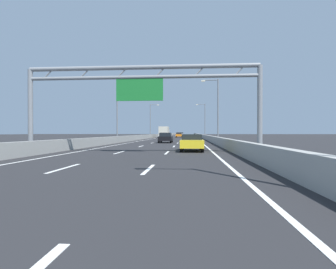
% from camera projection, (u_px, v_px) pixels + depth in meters
% --- Properties ---
extents(ground_plane, '(260.00, 260.00, 0.00)m').
position_uv_depth(ground_plane, '(180.00, 136.00, 98.51)').
color(ground_plane, '#262628').
extents(lane_dash_left_1, '(0.16, 3.00, 0.01)m').
position_uv_depth(lane_dash_left_1, '(64.00, 168.00, 11.44)').
color(lane_dash_left_1, white).
rests_on(lane_dash_left_1, ground_plane).
extents(lane_dash_left_2, '(0.16, 3.00, 0.01)m').
position_uv_depth(lane_dash_left_2, '(119.00, 152.00, 20.41)').
color(lane_dash_left_2, white).
rests_on(lane_dash_left_2, ground_plane).
extents(lane_dash_left_3, '(0.16, 3.00, 0.01)m').
position_uv_depth(lane_dash_left_3, '(141.00, 146.00, 29.38)').
color(lane_dash_left_3, white).
rests_on(lane_dash_left_3, ground_plane).
extents(lane_dash_left_4, '(0.16, 3.00, 0.01)m').
position_uv_depth(lane_dash_left_4, '(152.00, 143.00, 38.35)').
color(lane_dash_left_4, white).
rests_on(lane_dash_left_4, ground_plane).
extents(lane_dash_left_5, '(0.16, 3.00, 0.01)m').
position_uv_depth(lane_dash_left_5, '(159.00, 141.00, 47.32)').
color(lane_dash_left_5, white).
rests_on(lane_dash_left_5, ground_plane).
extents(lane_dash_left_6, '(0.16, 3.00, 0.01)m').
position_uv_depth(lane_dash_left_6, '(164.00, 140.00, 56.29)').
color(lane_dash_left_6, white).
rests_on(lane_dash_left_6, ground_plane).
extents(lane_dash_left_7, '(0.16, 3.00, 0.01)m').
position_uv_depth(lane_dash_left_7, '(168.00, 139.00, 65.26)').
color(lane_dash_left_7, white).
rests_on(lane_dash_left_7, ground_plane).
extents(lane_dash_left_8, '(0.16, 3.00, 0.01)m').
position_uv_depth(lane_dash_left_8, '(170.00, 138.00, 74.23)').
color(lane_dash_left_8, white).
rests_on(lane_dash_left_8, ground_plane).
extents(lane_dash_left_9, '(0.16, 3.00, 0.01)m').
position_uv_depth(lane_dash_left_9, '(173.00, 137.00, 83.21)').
color(lane_dash_left_9, white).
rests_on(lane_dash_left_9, ground_plane).
extents(lane_dash_left_10, '(0.16, 3.00, 0.01)m').
position_uv_depth(lane_dash_left_10, '(174.00, 137.00, 92.18)').
color(lane_dash_left_10, white).
rests_on(lane_dash_left_10, ground_plane).
extents(lane_dash_left_11, '(0.16, 3.00, 0.01)m').
position_uv_depth(lane_dash_left_11, '(176.00, 136.00, 101.15)').
color(lane_dash_left_11, white).
rests_on(lane_dash_left_11, ground_plane).
extents(lane_dash_left_12, '(0.16, 3.00, 0.01)m').
position_uv_depth(lane_dash_left_12, '(177.00, 136.00, 110.12)').
color(lane_dash_left_12, white).
rests_on(lane_dash_left_12, ground_plane).
extents(lane_dash_left_13, '(0.16, 3.00, 0.01)m').
position_uv_depth(lane_dash_left_13, '(178.00, 136.00, 119.09)').
color(lane_dash_left_13, white).
rests_on(lane_dash_left_13, ground_plane).
extents(lane_dash_left_14, '(0.16, 3.00, 0.01)m').
position_uv_depth(lane_dash_left_14, '(179.00, 135.00, 128.06)').
color(lane_dash_left_14, white).
rests_on(lane_dash_left_14, ground_plane).
extents(lane_dash_left_15, '(0.16, 3.00, 0.01)m').
position_uv_depth(lane_dash_left_15, '(179.00, 135.00, 137.03)').
color(lane_dash_left_15, white).
rests_on(lane_dash_left_15, ground_plane).
extents(lane_dash_left_16, '(0.16, 3.00, 0.01)m').
position_uv_depth(lane_dash_left_16, '(180.00, 135.00, 146.00)').
color(lane_dash_left_16, white).
rests_on(lane_dash_left_16, ground_plane).
extents(lane_dash_left_17, '(0.16, 3.00, 0.01)m').
position_uv_depth(lane_dash_left_17, '(181.00, 135.00, 154.97)').
color(lane_dash_left_17, white).
rests_on(lane_dash_left_17, ground_plane).
extents(lane_dash_right_1, '(0.16, 3.00, 0.01)m').
position_uv_depth(lane_dash_right_1, '(149.00, 169.00, 11.15)').
color(lane_dash_right_1, white).
rests_on(lane_dash_right_1, ground_plane).
extents(lane_dash_right_2, '(0.16, 3.00, 0.01)m').
position_uv_depth(lane_dash_right_2, '(167.00, 153.00, 20.12)').
color(lane_dash_right_2, white).
rests_on(lane_dash_right_2, ground_plane).
extents(lane_dash_right_3, '(0.16, 3.00, 0.01)m').
position_uv_depth(lane_dash_right_3, '(174.00, 146.00, 29.09)').
color(lane_dash_right_3, white).
rests_on(lane_dash_right_3, ground_plane).
extents(lane_dash_right_4, '(0.16, 3.00, 0.01)m').
position_uv_depth(lane_dash_right_4, '(178.00, 143.00, 38.06)').
color(lane_dash_right_4, white).
rests_on(lane_dash_right_4, ground_plane).
extents(lane_dash_right_5, '(0.16, 3.00, 0.01)m').
position_uv_depth(lane_dash_right_5, '(180.00, 141.00, 47.03)').
color(lane_dash_right_5, white).
rests_on(lane_dash_right_5, ground_plane).
extents(lane_dash_right_6, '(0.16, 3.00, 0.01)m').
position_uv_depth(lane_dash_right_6, '(182.00, 140.00, 56.00)').
color(lane_dash_right_6, white).
rests_on(lane_dash_right_6, ground_plane).
extents(lane_dash_right_7, '(0.16, 3.00, 0.01)m').
position_uv_depth(lane_dash_right_7, '(183.00, 139.00, 64.97)').
color(lane_dash_right_7, white).
rests_on(lane_dash_right_7, ground_plane).
extents(lane_dash_right_8, '(0.16, 3.00, 0.01)m').
position_uv_depth(lane_dash_right_8, '(184.00, 138.00, 73.94)').
color(lane_dash_right_8, white).
rests_on(lane_dash_right_8, ground_plane).
extents(lane_dash_right_9, '(0.16, 3.00, 0.01)m').
position_uv_depth(lane_dash_right_9, '(184.00, 137.00, 82.92)').
color(lane_dash_right_9, white).
rests_on(lane_dash_right_9, ground_plane).
extents(lane_dash_right_10, '(0.16, 3.00, 0.01)m').
position_uv_depth(lane_dash_right_10, '(185.00, 137.00, 91.89)').
color(lane_dash_right_10, white).
rests_on(lane_dash_right_10, ground_plane).
extents(lane_dash_right_11, '(0.16, 3.00, 0.01)m').
position_uv_depth(lane_dash_right_11, '(185.00, 136.00, 100.86)').
color(lane_dash_right_11, white).
rests_on(lane_dash_right_11, ground_plane).
extents(lane_dash_right_12, '(0.16, 3.00, 0.01)m').
position_uv_depth(lane_dash_right_12, '(186.00, 136.00, 109.83)').
color(lane_dash_right_12, white).
rests_on(lane_dash_right_12, ground_plane).
extents(lane_dash_right_13, '(0.16, 3.00, 0.01)m').
position_uv_depth(lane_dash_right_13, '(186.00, 136.00, 118.80)').
color(lane_dash_right_13, white).
rests_on(lane_dash_right_13, ground_plane).
extents(lane_dash_right_14, '(0.16, 3.00, 0.01)m').
position_uv_depth(lane_dash_right_14, '(186.00, 135.00, 127.77)').
color(lane_dash_right_14, white).
rests_on(lane_dash_right_14, ground_plane).
extents(lane_dash_right_15, '(0.16, 3.00, 0.01)m').
position_uv_depth(lane_dash_right_15, '(186.00, 135.00, 136.74)').
color(lane_dash_right_15, white).
rests_on(lane_dash_right_15, ground_plane).
extents(lane_dash_right_16, '(0.16, 3.00, 0.01)m').
position_uv_depth(lane_dash_right_16, '(187.00, 135.00, 145.71)').
color(lane_dash_right_16, white).
rests_on(lane_dash_right_16, ground_plane).
extents(lane_dash_right_17, '(0.16, 3.00, 0.01)m').
position_uv_depth(lane_dash_right_17, '(187.00, 135.00, 154.68)').
color(lane_dash_right_17, white).
rests_on(lane_dash_right_17, ground_plane).
extents(edge_line_left, '(0.16, 176.00, 0.01)m').
position_uv_depth(edge_line_left, '(163.00, 137.00, 86.97)').
color(edge_line_left, white).
rests_on(edge_line_left, ground_plane).
extents(edge_line_right, '(0.16, 176.00, 0.01)m').
position_uv_depth(edge_line_right, '(195.00, 137.00, 86.13)').
color(edge_line_right, white).
rests_on(edge_line_right, ground_plane).
extents(barrier_left, '(0.45, 220.00, 0.95)m').
position_uv_depth(barrier_left, '(164.00, 135.00, 109.03)').
color(barrier_left, '#9E9E99').
rests_on(barrier_left, ground_plane).
extents(barrier_right, '(0.45, 220.00, 0.95)m').
position_uv_depth(barrier_right, '(198.00, 135.00, 107.92)').
color(barrier_right, '#9E9E99').
rests_on(barrier_right, ground_plane).
extents(sign_gantry, '(17.07, 0.36, 6.36)m').
position_uv_depth(sign_gantry, '(141.00, 86.00, 19.47)').
color(sign_gantry, gray).
rests_on(sign_gantry, ground_plane).
extents(streetlamp_left_mid, '(2.58, 0.28, 9.50)m').
position_uv_depth(streetlamp_left_mid, '(119.00, 107.00, 41.72)').
color(streetlamp_left_mid, slate).
rests_on(streetlamp_left_mid, ground_plane).
extents(streetlamp_right_mid, '(2.58, 0.28, 9.50)m').
position_uv_depth(streetlamp_right_mid, '(216.00, 106.00, 40.52)').
color(streetlamp_right_mid, slate).
rests_on(streetlamp_right_mid, ground_plane).
extents(streetlamp_left_far, '(2.58, 0.28, 9.50)m').
position_uv_depth(streetlamp_left_far, '(151.00, 119.00, 76.67)').
color(streetlamp_left_far, slate).
rests_on(streetlamp_left_far, ground_plane).
extents(streetlamp_right_far, '(2.58, 0.28, 9.50)m').
position_uv_depth(streetlamp_right_far, '(204.00, 118.00, 75.47)').
color(streetlamp_right_far, slate).
rests_on(streetlamp_right_far, ground_plane).
extents(orange_car, '(1.83, 4.24, 1.49)m').
position_uv_depth(orange_car, '(179.00, 135.00, 81.92)').
color(orange_car, orange).
rests_on(orange_car, ground_plane).
extents(yellow_car, '(1.80, 4.36, 1.37)m').
position_uv_depth(yellow_car, '(192.00, 142.00, 22.08)').
color(yellow_car, yellow).
rests_on(yellow_car, ground_plane).
extents(black_car, '(1.87, 4.25, 1.48)m').
position_uv_depth(black_car, '(166.00, 138.00, 39.30)').
color(black_car, black).
rests_on(black_car, ground_plane).
extents(silver_car, '(1.84, 4.24, 1.48)m').
position_uv_depth(silver_car, '(181.00, 134.00, 114.70)').
color(silver_car, '#A8ADB2').
rests_on(silver_car, ground_plane).
extents(box_truck, '(2.48, 7.74, 3.12)m').
position_uv_depth(box_truck, '(164.00, 132.00, 76.62)').
color(box_truck, silver).
rests_on(box_truck, ground_plane).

